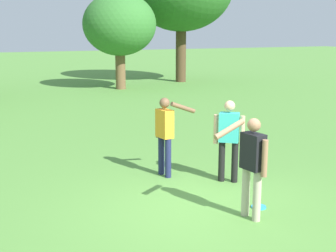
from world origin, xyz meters
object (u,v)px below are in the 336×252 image
person_catcher (165,131)px  frisbee (259,207)px  person_thrower (252,161)px  tree_far_right (120,25)px  person_bystander (229,136)px

person_catcher → frisbee: size_ratio=6.47×
person_thrower → person_catcher: bearing=97.3°
tree_far_right → person_thrower: bearing=-102.0°
person_catcher → tree_far_right: (3.83, 13.90, 2.27)m
person_thrower → tree_far_right: bearing=78.0°
tree_far_right → person_catcher: bearing=-105.4°
person_thrower → tree_far_right: size_ratio=0.34×
person_bystander → frisbee: size_ratio=6.47×
person_thrower → person_bystander: 1.82m
person_bystander → person_catcher: bearing=138.4°
person_bystander → tree_far_right: tree_far_right is taller
person_thrower → person_catcher: same height
person_thrower → tree_far_right: 16.99m
frisbee → tree_far_right: (3.11, 16.17, 3.22)m
person_thrower → person_catcher: 2.59m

